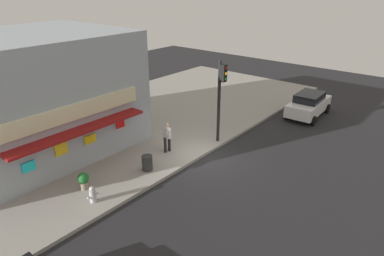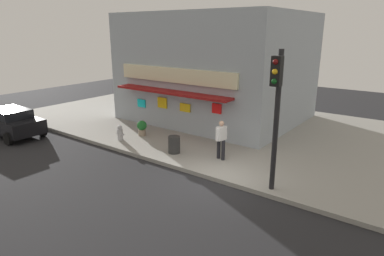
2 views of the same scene
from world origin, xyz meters
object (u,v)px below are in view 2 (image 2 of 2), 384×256
parked_car_black (11,122)px  traffic_light (276,103)px  trash_can (174,145)px  pedestrian (221,138)px  fire_hydrant (120,133)px  potted_plant_by_doorway (142,127)px

parked_car_black → traffic_light: bearing=8.1°
traffic_light → trash_can: size_ratio=6.19×
traffic_light → pedestrian: size_ratio=2.81×
pedestrian → parked_car_black: (-11.24, -3.47, -0.34)m
fire_hydrant → trash_can: size_ratio=0.99×
pedestrian → parked_car_black: bearing=-162.8°
traffic_light → trash_can: traffic_light is taller
traffic_light → fire_hydrant: bearing=175.7°
trash_can → pedestrian: size_ratio=0.45×
trash_can → potted_plant_by_doorway: size_ratio=0.96×
traffic_light → parked_car_black: traffic_light is taller
fire_hydrant → trash_can: trash_can is taller
trash_can → potted_plant_by_doorway: bearing=161.8°
fire_hydrant → potted_plant_by_doorway: potted_plant_by_doorway is taller
fire_hydrant → potted_plant_by_doorway: size_ratio=0.95×
traffic_light → parked_car_black: bearing=-171.9°
pedestrian → parked_car_black: size_ratio=0.41×
traffic_light → pedestrian: traffic_light is taller
fire_hydrant → potted_plant_by_doorway: bearing=72.8°
parked_car_black → pedestrian: bearing=17.2°
pedestrian → trash_can: bearing=-163.9°
trash_can → parked_car_black: (-9.12, -2.86, 0.22)m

